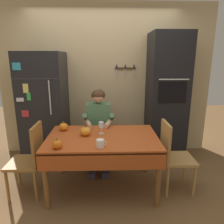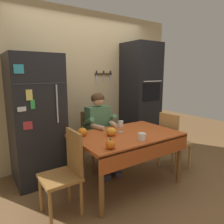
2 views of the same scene
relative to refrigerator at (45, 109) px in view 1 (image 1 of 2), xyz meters
The scene contains 14 objects.
ground_plane 1.62m from the refrigerator, 45.29° to the right, with size 10.00×10.00×0.00m, color brown.
back_wall_assembly 1.15m from the refrigerator, 21.31° to the left, with size 3.70×0.13×2.60m.
refrigerator is the anchor object (origin of this frame).
wall_oven 2.01m from the refrigerator, ahead, with size 0.60×0.64×2.10m.
dining_table 1.32m from the refrigerator, 42.91° to the right, with size 1.40×0.90×0.74m.
chair_behind_person 0.97m from the refrigerator, ahead, with size 0.40×0.40×0.93m.
seated_person 0.94m from the refrigerator, 17.57° to the right, with size 0.47×0.55×1.25m.
chair_left_side 1.02m from the refrigerator, 87.00° to the right, with size 0.40×0.40×0.93m.
chair_right_side 2.09m from the refrigerator, 25.94° to the right, with size 0.40×0.40×0.93m.
coffee_mug 1.51m from the refrigerator, 51.87° to the right, with size 0.12×0.09×0.09m.
wine_glass 1.20m from the refrigerator, 38.95° to the right, with size 0.07×0.07×0.16m.
pumpkin_large 1.29m from the refrigerator, 69.24° to the right, with size 0.11×0.11×0.12m.
pumpkin_medium 0.75m from the refrigerator, 56.24° to the right, with size 0.12×0.12×0.13m.
pumpkin_small 1.10m from the refrigerator, 48.17° to the right, with size 0.14×0.14×0.13m.
Camera 1 is at (0.05, -2.39, 1.72)m, focal length 33.55 mm.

